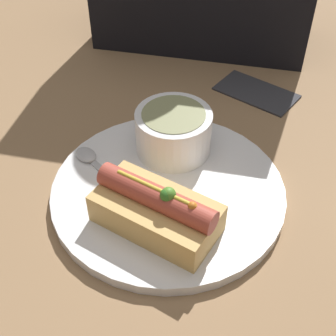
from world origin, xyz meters
TOP-DOWN VIEW (x-y plane):
  - ground_plane at (0.00, 0.00)m, footprint 4.00×4.00m
  - dinner_plate at (0.00, 0.00)m, footprint 0.29×0.29m
  - hot_dog at (0.00, -0.06)m, footprint 0.16×0.12m
  - soup_bowl at (-0.01, 0.07)m, footprint 0.10×0.10m
  - spoon at (-0.10, 0.02)m, footprint 0.13×0.10m
  - napkin at (0.09, 0.25)m, footprint 0.15×0.12m

SIDE VIEW (x-z plane):
  - ground_plane at x=0.00m, z-range 0.00..0.00m
  - napkin at x=0.09m, z-range 0.00..0.01m
  - dinner_plate at x=0.00m, z-range 0.00..0.01m
  - spoon at x=-0.10m, z-range 0.01..0.02m
  - hot_dog at x=0.00m, z-range 0.01..0.07m
  - soup_bowl at x=-0.01m, z-range 0.02..0.08m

